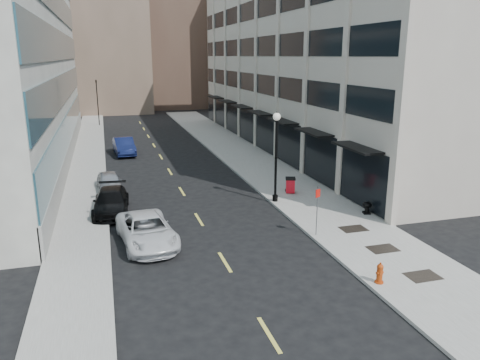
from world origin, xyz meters
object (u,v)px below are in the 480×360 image
urn_planter (367,206)px  lamppost (276,149)px  car_white_van (147,230)px  sign_post (317,204)px  traffic_signal (96,83)px  trash_bin (290,185)px  fire_hydrant (380,273)px  car_silver_sedan (109,182)px  car_blue_sedan (124,146)px  car_black_pickup (111,202)px

urn_planter → lamppost: bearing=138.2°
car_white_van → sign_post: (8.50, -1.53, 1.09)m
traffic_signal → trash_bin: 39.25m
trash_bin → fire_hydrant: bearing=-77.3°
car_white_van → lamppost: (8.50, 4.56, 2.79)m
traffic_signal → car_silver_sedan: 33.00m
traffic_signal → sign_post: (10.80, -44.42, -3.89)m
traffic_signal → fire_hydrant: (10.99, -50.00, -5.14)m
traffic_signal → urn_planter: 45.09m
urn_planter → car_blue_sedan: bearing=120.0°
sign_post → traffic_signal: bearing=82.2°
car_white_van → sign_post: bearing=-16.3°
car_black_pickup → traffic_signal: bearing=95.5°
car_white_van → lamppost: size_ratio=0.92×
fire_hydrant → car_black_pickup: bearing=121.0°
car_silver_sedan → fire_hydrant: bearing=-63.1°
car_blue_sedan → urn_planter: 25.61m
car_black_pickup → lamppost: lamppost is taller
fire_hydrant → trash_bin: bearing=75.5°
trash_bin → sign_post: 7.77m
car_silver_sedan → sign_post: bearing=-53.2°
car_silver_sedan → trash_bin: bearing=-23.8°
car_black_pickup → sign_post: bearing=-30.3°
trash_bin → urn_planter: trash_bin is taller
car_black_pickup → fire_hydrant: car_black_pickup is taller
car_white_van → fire_hydrant: bearing=-45.4°
car_black_pickup → sign_post: 12.34m
car_black_pickup → car_silver_sedan: bearing=94.4°
fire_hydrant → trash_bin: (1.42, 13.10, 0.14)m
sign_post → urn_planter: 5.00m
car_silver_sedan → car_blue_sedan: size_ratio=0.82×
trash_bin → car_blue_sedan: bearing=139.8°
traffic_signal → sign_post: 45.88m
car_silver_sedan → car_blue_sedan: (1.60, 12.61, 0.13)m
car_silver_sedan → urn_planter: car_silver_sedan is taller
fire_hydrant → lamppost: size_ratio=0.15×
car_silver_sedan → car_black_pickup: bearing=-93.7°
car_silver_sedan → sign_post: sign_post is taller
car_blue_sedan → traffic_signal: bearing=92.4°
traffic_signal → car_black_pickup: bearing=-88.9°
car_white_van → sign_post: size_ratio=2.02×
traffic_signal → lamppost: size_ratio=1.21×
car_white_van → urn_planter: 12.82m
car_white_van → fire_hydrant: (8.69, -7.11, -0.16)m
urn_planter → car_black_pickup: bearing=161.7°
car_black_pickup → urn_planter: (14.40, -4.76, -0.12)m
trash_bin → urn_planter: bearing=-44.1°
car_blue_sedan → lamppost: size_ratio=0.85×
car_blue_sedan → car_silver_sedan: bearing=-101.4°
fire_hydrant → trash_bin: 13.18m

